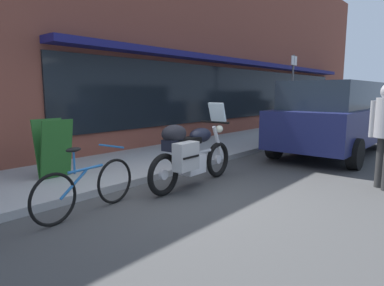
{
  "coord_description": "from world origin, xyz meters",
  "views": [
    {
      "loc": [
        -3.83,
        -3.34,
        1.61
      ],
      "look_at": [
        0.75,
        0.5,
        0.7
      ],
      "focal_mm": 31.57,
      "sensor_mm": 36.0,
      "label": 1
    }
  ],
  "objects": [
    {
      "name": "touring_motorcycle",
      "position": [
        0.42,
        0.26,
        0.61
      ],
      "size": [
        2.19,
        0.71,
        1.41
      ],
      "color": "black",
      "rests_on": "ground_plane"
    },
    {
      "name": "sidewalk_curb",
      "position": [
        9.0,
        2.26,
        0.06
      ],
      "size": [
        30.0,
        2.49,
        0.12
      ],
      "color": "gray",
      "rests_on": "ground_plane"
    },
    {
      "name": "sandwich_board_sign",
      "position": [
        -0.95,
        2.22,
        0.63
      ],
      "size": [
        0.55,
        0.43,
        1.02
      ],
      "color": "#1E511E",
      "rests_on": "sidewalk_curb"
    },
    {
      "name": "parked_minivan",
      "position": [
        5.16,
        -0.61,
        0.97
      ],
      "size": [
        4.83,
        2.06,
        1.85
      ],
      "color": "#191E4C",
      "rests_on": "ground_plane"
    },
    {
      "name": "ground_plane",
      "position": [
        0.0,
        0.0,
        0.0
      ],
      "size": [
        80.0,
        80.0,
        0.0
      ],
      "primitive_type": "plane",
      "color": "#3C3C3C"
    },
    {
      "name": "parking_sign_pole",
      "position": [
        7.84,
        1.75,
        1.75
      ],
      "size": [
        0.44,
        0.07,
        2.78
      ],
      "color": "#59595B",
      "rests_on": "sidewalk_curb"
    },
    {
      "name": "storefront_building",
      "position": [
        7.89,
        3.66,
        3.49
      ],
      "size": [
        23.77,
        0.9,
        7.13
      ],
      "color": "brown",
      "rests_on": "ground_plane"
    },
    {
      "name": "parked_bicycle",
      "position": [
        -1.42,
        0.5,
        0.36
      ],
      "size": [
        1.65,
        0.48,
        0.92
      ],
      "color": "black",
      "rests_on": "ground_plane"
    }
  ]
}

